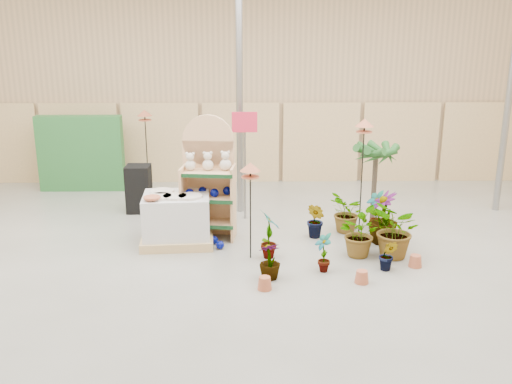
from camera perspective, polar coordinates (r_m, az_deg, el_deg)
The scene contains 23 objects.
room at distance 9.16m, azimuth -1.83°, elevation 6.27°, with size 15.20×12.10×4.70m.
display_shelf at distance 10.52m, azimuth -4.75°, elevation 0.98°, with size 1.01×0.70×2.27m.
teddy_bears at distance 10.32m, azimuth -4.71°, elevation 2.96°, with size 0.84×0.21×0.35m.
gazing_balls_shelf at distance 10.44m, azimuth -4.78°, elevation 0.02°, with size 0.84×0.29×0.16m.
gazing_balls_floor at distance 10.26m, azimuth -4.94°, elevation -5.11°, with size 0.63×0.39×0.15m.
pallet_stack at distance 10.39m, azimuth -7.92°, elevation -2.70°, with size 1.35×1.15×0.95m.
charcoal_planters at distance 12.30m, azimuth -11.63°, elevation 0.33°, with size 0.50×0.50×1.00m.
trellis_stock at distance 14.18m, azimuth -17.10°, elevation 3.71°, with size 2.00×0.30×1.80m, color #27662C.
offer_sign at distance 11.31m, azimuth -1.14°, elevation 4.86°, with size 0.50×0.08×2.20m.
bird_table_front at distance 9.30m, azimuth -0.58°, elevation 2.21°, with size 0.34×0.34×1.67m.
bird_table_right at distance 10.66m, azimuth 10.78°, elevation 6.39°, with size 0.34×0.34×2.18m.
bird_table_back at distance 13.42m, azimuth -11.07°, elevation 7.48°, with size 0.34×0.34×1.97m.
palm at distance 11.41m, azimuth 11.93°, elevation 4.00°, with size 0.70×0.70×1.70m.
potted_plant_0 at distance 9.62m, azimuth 1.32°, elevation -4.21°, with size 0.46×0.31×0.87m, color #1F531E.
potted_plant_2 at distance 9.90m, azimuth 10.13°, elevation -4.00°, with size 0.75×0.65×0.83m, color #1F531E.
potted_plant_3 at distance 10.55m, azimuth 12.61°, elevation -2.50°, with size 0.54×0.54×0.96m, color #1F531E.
potted_plant_4 at distance 11.19m, azimuth 11.90°, elevation -1.83°, with size 0.42×0.28×0.79m, color #1F531E.
potted_plant_5 at distance 10.62m, azimuth 6.03°, elevation -2.85°, with size 0.38×0.30×0.69m, color #1F531E.
potted_plant_6 at distance 10.96m, azimuth 9.13°, elevation -2.06°, with size 0.71×0.62×0.79m, color #1F531E.
potted_plant_7 at distance 8.91m, azimuth 1.41°, elevation -6.87°, with size 0.34×0.34×0.60m, color #1F531E.
potted_plant_8 at distance 9.22m, azimuth 6.78°, elevation -6.02°, with size 0.34×0.23×0.65m, color #1F531E.
potted_plant_9 at distance 9.45m, azimuth 13.06°, elevation -6.18°, with size 0.29×0.23×0.52m, color #1F531E.
potted_plant_10 at distance 9.89m, azimuth 13.88°, elevation -3.74°, with size 0.90×0.78×1.00m, color #1F531E.
Camera 1 is at (0.14, -8.11, 3.79)m, focal length 40.00 mm.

